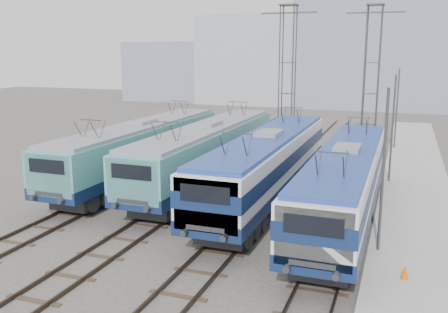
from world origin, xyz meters
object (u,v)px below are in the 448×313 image
mast_mid (392,131)px  mast_rear (397,110)px  locomotive_center_right (268,161)px  catenary_tower_east (372,73)px  locomotive_far_right (345,178)px  safety_cone (405,272)px  locomotive_far_left (141,147)px  locomotive_center_left (207,150)px  mast_front (383,175)px  catenary_tower_west (287,73)px

mast_mid → mast_rear: 12.00m
locomotive_center_right → catenary_tower_east: (4.25, 16.18, 4.24)m
mast_mid → mast_rear: bearing=90.0°
locomotive_center_right → catenary_tower_east: catenary_tower_east is taller
locomotive_center_right → locomotive_far_right: 4.99m
catenary_tower_east → locomotive_far_right: bearing=-89.2°
catenary_tower_east → safety_cone: bearing=-82.7°
locomotive_far_left → locomotive_center_left: locomotive_center_left is taller
mast_rear → safety_cone: 26.71m
locomotive_center_right → mast_mid: size_ratio=2.69×
mast_front → mast_rear: bearing=90.0°
mast_mid → safety_cone: size_ratio=12.61×
locomotive_center_right → mast_rear: 19.29m
safety_cone → catenary_tower_east: bearing=97.3°
locomotive_far_right → catenary_tower_west: 18.21m
locomotive_center_right → locomotive_center_left: bearing=154.6°
catenary_tower_west → mast_mid: 12.16m
mast_rear → locomotive_center_right: bearing=-109.2°
mast_rear → locomotive_center_left: bearing=-124.1°
locomotive_center_left → mast_rear: size_ratio=2.70×
catenary_tower_west → locomotive_center_left: bearing=-100.6°
catenary_tower_west → mast_rear: bearing=24.9°
locomotive_far_left → mast_rear: bearing=46.9°
locomotive_center_right → safety_cone: bearing=-48.4°
locomotive_far_left → locomotive_center_left: 4.51m
locomotive_center_right → mast_front: mast_front is taller
mast_rear → locomotive_far_left: bearing=-133.1°
locomotive_far_left → safety_cone: 19.36m
locomotive_far_left → catenary_tower_west: catenary_tower_west is taller
catenary_tower_west → safety_cone: bearing=-66.8°
locomotive_center_left → catenary_tower_east: (8.75, 14.05, 4.30)m
locomotive_far_right → mast_front: (1.85, -3.65, 1.19)m
catenary_tower_west → mast_rear: catenary_tower_west is taller
locomotive_center_right → catenary_tower_east: size_ratio=1.57×
locomotive_far_right → safety_cone: locomotive_far_right is taller
safety_cone → catenary_tower_west: bearing=113.2°
locomotive_center_left → locomotive_center_right: locomotive_center_left is taller
mast_mid → safety_cone: bearing=-85.8°
locomotive_far_right → mast_front: size_ratio=2.59×
locomotive_center_left → catenary_tower_east: bearing=58.1°
mast_mid → locomotive_center_left: bearing=-159.5°
locomotive_far_left → mast_front: bearing=-26.3°
locomotive_far_left → mast_mid: size_ratio=2.66×
mast_mid → catenary_tower_west: bearing=137.1°
locomotive_far_right → mast_mid: 8.64m
locomotive_far_right → mast_rear: (1.85, 20.35, 1.19)m
locomotive_center_left → locomotive_far_right: size_ratio=1.04×
catenary_tower_west → mast_mid: size_ratio=1.71×
locomotive_center_left → catenary_tower_east: size_ratio=1.57×
locomotive_far_left → mast_rear: mast_rear is taller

